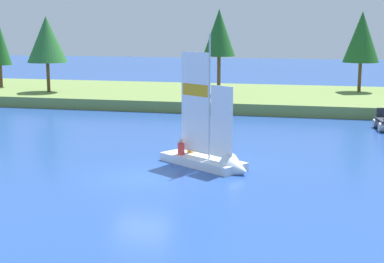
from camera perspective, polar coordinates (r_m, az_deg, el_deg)
name	(u,v)px	position (r m, az deg, el deg)	size (l,w,h in m)	color
ground_plane	(141,178)	(25.32, -5.06, -4.61)	(200.00, 200.00, 0.00)	#234793
shore_bank	(237,97)	(50.86, 4.46, 3.43)	(80.00, 15.44, 0.87)	olive
shoreline_tree_midleft	(47,39)	(52.25, -14.26, 8.86)	(3.47, 3.47, 6.61)	brown
shoreline_tree_centre	(219,33)	(48.55, 2.72, 9.75)	(2.71, 2.71, 7.15)	brown
shoreline_tree_midright	(362,37)	(52.87, 16.52, 8.99)	(3.14, 3.14, 7.02)	brown
sailboat	(216,160)	(26.76, 2.38, -2.81)	(5.06, 4.04, 6.71)	silver
channel_buoy	(216,128)	(36.26, 2.42, 0.40)	(0.53, 0.53, 0.53)	red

